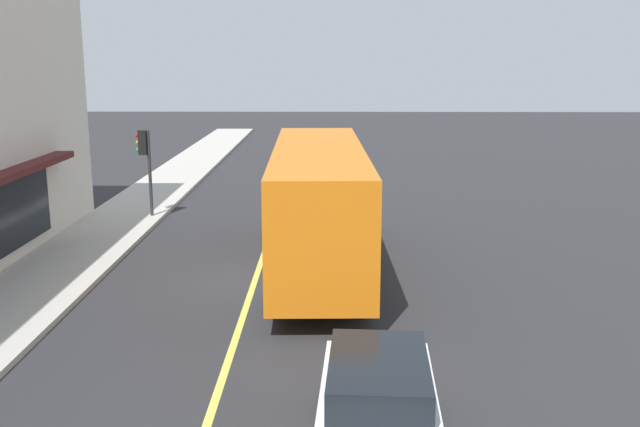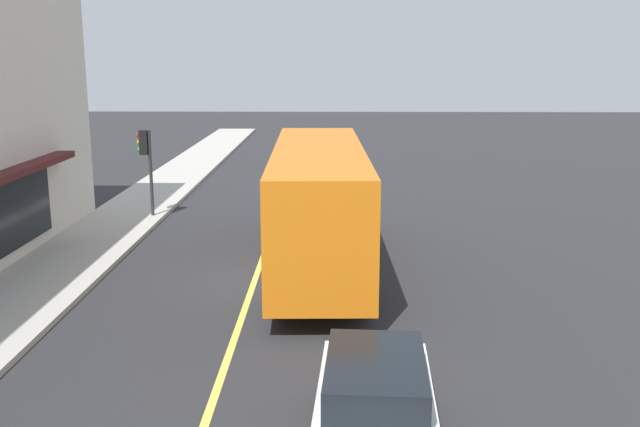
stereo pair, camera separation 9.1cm
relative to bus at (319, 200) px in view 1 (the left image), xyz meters
name	(u,v)px [view 1 (the left image)]	position (x,y,z in m)	size (l,w,h in m)	color
ground	(254,282)	(-1.48, 1.73, -1.99)	(120.00, 120.00, 0.00)	#28282B
sidewalk	(47,279)	(-1.48, 7.41, -1.91)	(80.00, 2.93, 0.15)	#B2ADA3
lane_centre_stripe	(254,282)	(-1.48, 1.73, -1.98)	(36.00, 0.16, 0.01)	#D8D14C
bus	(319,200)	(0.00, 0.00, 0.00)	(11.19, 2.84, 3.50)	orange
traffic_light	(145,152)	(6.12, 6.52, 0.55)	(0.30, 0.52, 3.20)	#2D2D33
car_white	(378,410)	(-10.04, -1.06, -1.24)	(4.39, 2.05, 1.52)	white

